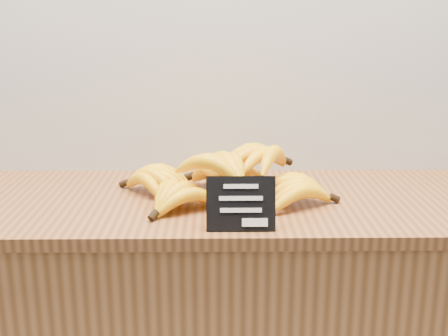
% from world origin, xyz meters
% --- Properties ---
extents(counter_top, '(1.52, 0.54, 0.03)m').
position_xyz_m(counter_top, '(-0.01, 2.75, 0.92)').
color(counter_top, brown).
rests_on(counter_top, counter).
extents(chalkboard_sign, '(0.15, 0.04, 0.12)m').
position_xyz_m(chalkboard_sign, '(0.03, 2.53, 0.99)').
color(chalkboard_sign, black).
rests_on(chalkboard_sign, counter_top).
extents(banana_pile, '(0.55, 0.38, 0.13)m').
position_xyz_m(banana_pile, '(-0.01, 2.75, 0.98)').
color(banana_pile, yellow).
rests_on(banana_pile, counter_top).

